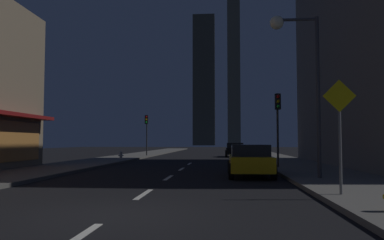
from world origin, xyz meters
The scene contains 13 objects.
ground_plane centered at (0.00, 32.00, -0.05)m, with size 78.00×136.00×0.10m, color black.
sidewalk_right centered at (7.00, 32.00, 0.07)m, with size 4.00×76.00×0.15m, color #605E59.
sidewalk_left centered at (-7.00, 32.00, 0.07)m, with size 4.00×76.00×0.15m, color #605E59.
lane_marking_center centered at (0.00, 8.40, 0.01)m, with size 0.16×23.00×0.01m.
skyscraper_distant_tall centered at (-5.29, 144.38, 26.65)m, with size 8.86×5.14×53.31m, color #444133.
skyscraper_distant_mid centered at (6.93, 148.29, 33.18)m, with size 5.10×8.63×66.37m, color #5B5744.
car_parked_near centered at (3.60, 9.23, 0.74)m, with size 1.98×4.24×1.45m.
car_parked_far centered at (3.60, 31.11, 0.74)m, with size 1.98×4.24×1.45m.
fire_hydrant_far_left centered at (-5.90, 22.10, 0.45)m, with size 0.42×0.30×0.65m.
traffic_light_near_right centered at (5.50, 13.60, 3.19)m, with size 0.32×0.48×4.20m.
traffic_light_far_left centered at (-5.50, 30.37, 3.19)m, with size 0.32×0.48×4.20m.
street_lamp_right centered at (5.38, 7.31, 5.07)m, with size 1.96×0.56×6.58m.
pedestrian_crossing_sign centered at (5.60, 2.60, 2.02)m, with size 0.91×0.08×3.15m.
Camera 1 is at (2.39, -8.06, 1.59)m, focal length 35.26 mm.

